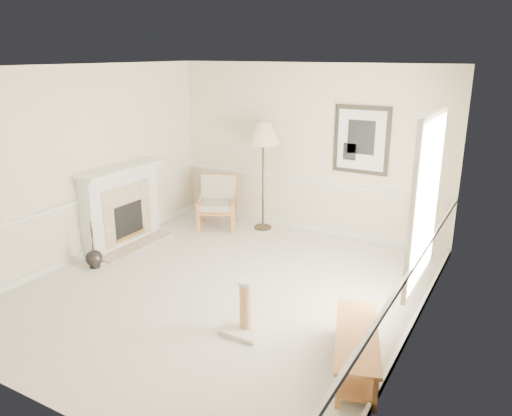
{
  "coord_description": "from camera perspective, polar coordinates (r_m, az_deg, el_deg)",
  "views": [
    {
      "loc": [
        3.42,
        -5.09,
        3.07
      ],
      "look_at": [
        0.13,
        0.7,
        0.97
      ],
      "focal_mm": 35.0,
      "sensor_mm": 36.0,
      "label": 1
    }
  ],
  "objects": [
    {
      "name": "bench",
      "position": [
        5.27,
        11.42,
        -15.04
      ],
      "size": [
        0.86,
        1.46,
        0.4
      ],
      "rotation": [
        0.0,
        0.0,
        0.34
      ],
      "color": "#B17339",
      "rests_on": "ground"
    },
    {
      "name": "armchair",
      "position": [
        9.12,
        -4.41,
        1.0
      ],
      "size": [
        0.95,
        0.97,
        0.91
      ],
      "rotation": [
        0.0,
        0.0,
        0.49
      ],
      "color": "#B17339",
      "rests_on": "ground"
    },
    {
      "name": "fireplace",
      "position": [
        8.45,
        -15.11,
        0.15
      ],
      "size": [
        0.64,
        1.64,
        1.31
      ],
      "color": "white",
      "rests_on": "ground"
    },
    {
      "name": "scratching_post",
      "position": [
        5.79,
        -1.16,
        -12.23
      ],
      "size": [
        0.44,
        0.44,
        0.63
      ],
      "rotation": [
        0.0,
        0.0,
        -0.0
      ],
      "color": "silver",
      "rests_on": "ground"
    },
    {
      "name": "room",
      "position": [
        6.24,
        -2.82,
        6.33
      ],
      "size": [
        5.04,
        5.54,
        2.92
      ],
      "color": "beige",
      "rests_on": "ground"
    },
    {
      "name": "ground",
      "position": [
        6.85,
        -3.92,
        -9.17
      ],
      "size": [
        5.5,
        5.5,
        0.0
      ],
      "primitive_type": "plane",
      "color": "silver",
      "rests_on": "ground"
    },
    {
      "name": "floor_vase",
      "position": [
        7.8,
        -18.0,
        -5.55
      ],
      "size": [
        0.25,
        0.25,
        0.73
      ],
      "rotation": [
        0.0,
        0.0,
        0.12
      ],
      "color": "black",
      "rests_on": "ground"
    },
    {
      "name": "floor_lamp",
      "position": [
        8.65,
        0.83,
        8.2
      ],
      "size": [
        0.74,
        0.74,
        1.92
      ],
      "rotation": [
        0.0,
        0.0,
        -0.27
      ],
      "color": "black",
      "rests_on": "ground"
    }
  ]
}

